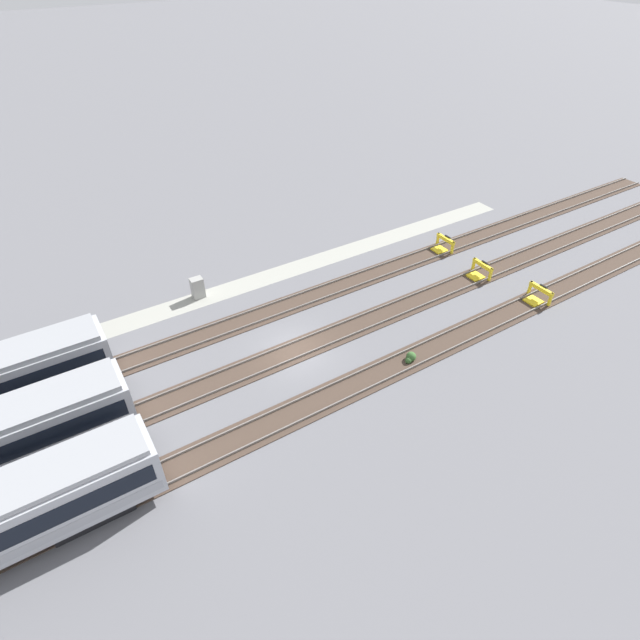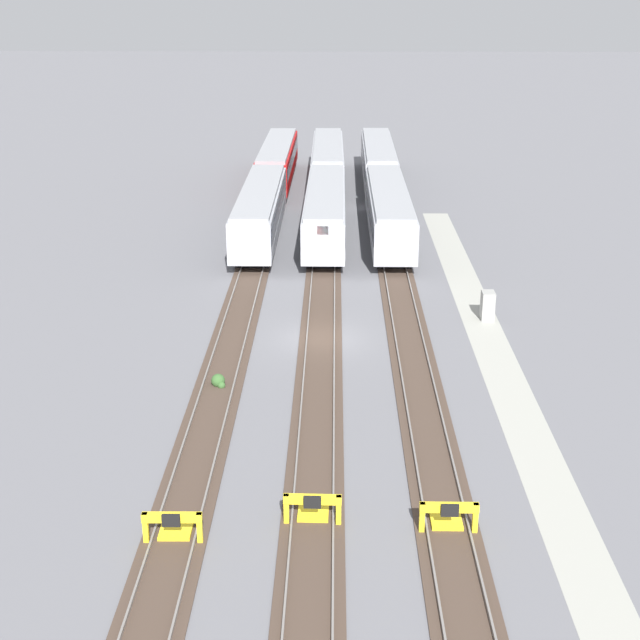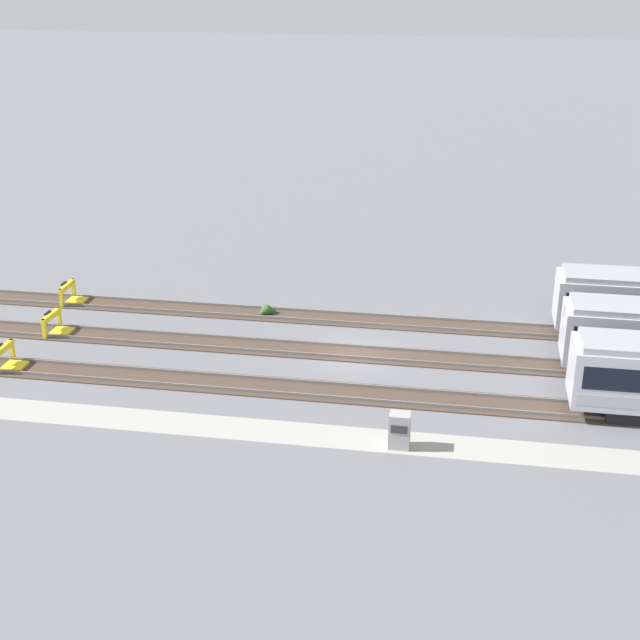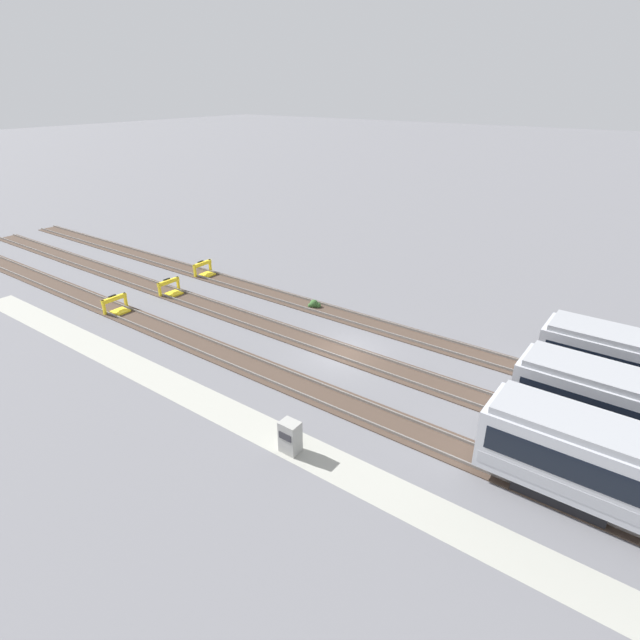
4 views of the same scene
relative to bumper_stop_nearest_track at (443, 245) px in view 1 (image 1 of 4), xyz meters
The scene contains 10 objects.
ground_plane 17.80m from the bumper_stop_nearest_track, 15.08° to the left, with size 400.00×400.00×0.00m, color slate.
service_walkway 17.68m from the bumper_stop_nearest_track, 13.62° to the right, with size 54.00×2.00×0.01m, color #9E9E93.
rail_track_nearest 17.18m from the bumper_stop_nearest_track, ahead, with size 90.00×2.23×0.21m.
rail_track_near_inner 17.79m from the bumper_stop_nearest_track, 15.08° to the left, with size 90.00×2.24×0.21m.
rail_track_middle 19.52m from the bumper_stop_nearest_track, 28.31° to the left, with size 90.00×2.23×0.21m.
bumper_stop_nearest_track is the anchor object (origin of this frame).
bumper_stop_near_inner_track 4.64m from the bumper_stop_nearest_track, 84.77° to the left, with size 1.36×2.01×1.22m.
bumper_stop_middle_track 9.29m from the bumper_stop_nearest_track, 94.64° to the left, with size 1.35×2.00×1.22m.
electrical_cabinet 20.78m from the bumper_stop_nearest_track, 12.67° to the right, with size 0.90×0.73×1.60m.
weed_clump 14.67m from the bumper_stop_nearest_track, 39.28° to the left, with size 0.92×0.70×0.64m.
Camera 1 is at (11.56, 21.55, 21.81)m, focal length 28.00 mm.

